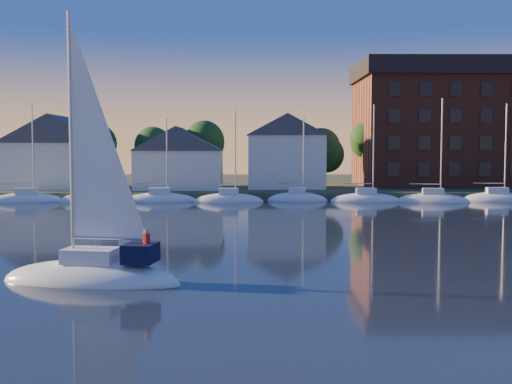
{
  "coord_description": "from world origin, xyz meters",
  "views": [
    {
      "loc": [
        3.5,
        -26.65,
        6.45
      ],
      "look_at": [
        3.8,
        22.0,
        3.04
      ],
      "focal_mm": 45.0,
      "sensor_mm": 36.0,
      "label": 1
    }
  ],
  "objects_px": {
    "clubhouse_west": "(59,151)",
    "hero_sailboat": "(94,271)",
    "clubhouse_east": "(286,151)",
    "condo_block": "(466,124)",
    "clubhouse_centre": "(179,157)"
  },
  "relations": [
    {
      "from": "clubhouse_east",
      "to": "condo_block",
      "type": "height_order",
      "value": "condo_block"
    },
    {
      "from": "condo_block",
      "to": "clubhouse_centre",
      "type": "bearing_deg",
      "value": -168.76
    },
    {
      "from": "hero_sailboat",
      "to": "clubhouse_centre",
      "type": "bearing_deg",
      "value": -78.22
    },
    {
      "from": "clubhouse_east",
      "to": "hero_sailboat",
      "type": "bearing_deg",
      "value": -102.26
    },
    {
      "from": "hero_sailboat",
      "to": "condo_block",
      "type": "bearing_deg",
      "value": -112.1
    },
    {
      "from": "condo_block",
      "to": "hero_sailboat",
      "type": "distance_m",
      "value": 72.81
    },
    {
      "from": "clubhouse_west",
      "to": "condo_block",
      "type": "xyz_separation_m",
      "value": [
        56.0,
        6.95,
        3.86
      ]
    },
    {
      "from": "clubhouse_west",
      "to": "condo_block",
      "type": "bearing_deg",
      "value": 7.07
    },
    {
      "from": "clubhouse_west",
      "to": "clubhouse_east",
      "type": "relative_size",
      "value": 1.3
    },
    {
      "from": "clubhouse_east",
      "to": "condo_block",
      "type": "relative_size",
      "value": 0.34
    },
    {
      "from": "clubhouse_west",
      "to": "hero_sailboat",
      "type": "xyz_separation_m",
      "value": [
        17.95,
        -54.44,
        -5.35
      ]
    },
    {
      "from": "clubhouse_west",
      "to": "condo_block",
      "type": "height_order",
      "value": "condo_block"
    },
    {
      "from": "condo_block",
      "to": "clubhouse_east",
      "type": "bearing_deg",
      "value": -167.11
    },
    {
      "from": "clubhouse_west",
      "to": "clubhouse_centre",
      "type": "bearing_deg",
      "value": -3.58
    },
    {
      "from": "clubhouse_east",
      "to": "hero_sailboat",
      "type": "height_order",
      "value": "hero_sailboat"
    }
  ]
}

